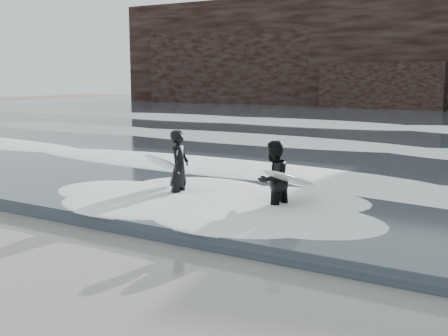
% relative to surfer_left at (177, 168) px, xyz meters
% --- Properties ---
extents(ground, '(120.00, 120.00, 0.00)m').
position_rel_surfer_left_xyz_m(ground, '(2.62, -5.63, -0.90)').
color(ground, '#8E634F').
rests_on(ground, ground).
extents(foam_near, '(60.00, 3.20, 0.20)m').
position_rel_surfer_left_xyz_m(foam_near, '(2.62, 3.37, -0.50)').
color(foam_near, white).
rests_on(foam_near, sea).
extents(foam_mid, '(60.00, 4.00, 0.24)m').
position_rel_surfer_left_xyz_m(foam_mid, '(2.62, 10.37, -0.48)').
color(foam_mid, white).
rests_on(foam_mid, sea).
extents(foam_far, '(60.00, 4.80, 0.30)m').
position_rel_surfer_left_xyz_m(foam_far, '(2.62, 19.37, -0.45)').
color(foam_far, white).
rests_on(foam_far, sea).
extents(surfer_left, '(1.05, 1.87, 1.79)m').
position_rel_surfer_left_xyz_m(surfer_left, '(0.00, 0.00, 0.00)').
color(surfer_left, black).
rests_on(surfer_left, ground).
extents(surfer_right, '(1.17, 2.24, 1.69)m').
position_rel_surfer_left_xyz_m(surfer_right, '(2.57, 0.02, -0.04)').
color(surfer_right, black).
rests_on(surfer_right, ground).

